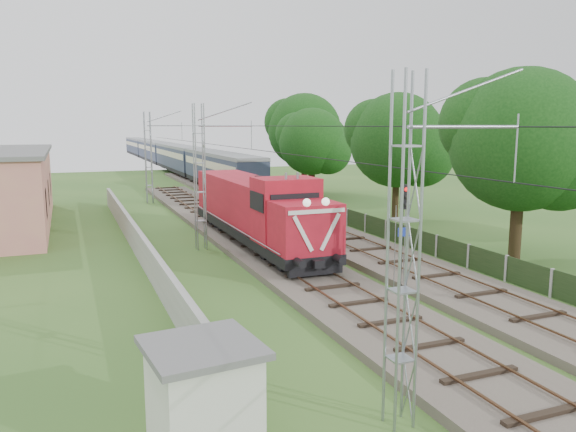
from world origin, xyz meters
name	(u,v)px	position (x,y,z in m)	size (l,w,h in m)	color
ground	(350,306)	(0.00, 0.00, 0.00)	(140.00, 140.00, 0.00)	#2E5620
track_main	(284,261)	(0.00, 7.00, 0.18)	(4.20, 70.00, 0.45)	#6B6054
track_side	(283,216)	(5.00, 20.00, 0.18)	(4.20, 80.00, 0.45)	#6B6054
catenary	(201,177)	(-2.95, 12.00, 4.05)	(3.31, 70.00, 8.00)	gray
boundary_wall	(137,241)	(-6.50, 12.00, 0.75)	(0.25, 40.00, 1.50)	#9E9E99
fence	(469,256)	(8.00, 3.00, 0.60)	(0.12, 32.00, 1.20)	black
locomotive	(256,209)	(0.00, 11.29, 2.19)	(2.92, 16.67, 4.23)	black
coach_rake	(165,153)	(5.00, 71.44, 2.49)	(2.99, 89.24, 3.46)	black
signal_post	(403,218)	(2.84, 0.91, 3.11)	(0.50, 0.39, 4.52)	black
relay_hut	(203,397)	(-7.40, -7.36, 1.20)	(2.52, 2.52, 2.37)	silver
tree_a	(523,142)	(11.36, 3.46, 6.04)	(7.47, 7.11, 9.68)	#3C2918
tree_b	(398,141)	(12.28, 16.13, 5.71)	(7.06, 6.72, 9.15)	#3C2918
tree_c	(313,142)	(11.74, 29.75, 5.26)	(6.51, 6.20, 8.44)	#3C2918
tree_d	(305,131)	(12.83, 34.01, 6.25)	(7.73, 7.36, 10.02)	#3C2918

